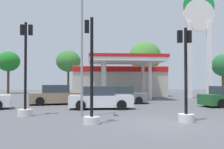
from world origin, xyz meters
The scene contains 14 objects.
ground_plane centered at (0.00, 0.00, 0.00)m, with size 90.00×90.00×0.00m, color #56565B.
gas_station centered at (0.40, 21.19, 2.08)m, with size 11.25×12.42×4.43m.
station_pole_sign centered at (8.81, 16.70, 7.52)m, with size 3.54×0.56×12.02m.
car_0 centered at (-5.93, 10.15, 0.71)m, with size 4.68×2.68×1.58m.
car_1 centered at (-0.48, 10.59, 0.65)m, with size 4.17×2.14×1.44m.
car_6 centered at (-2.56, 6.47, 0.70)m, with size 4.32×2.02×1.54m.
traffic_signal_0 centered at (-3.26, 0.17, 1.33)m, with size 0.73×0.73×4.74m.
traffic_signal_2 centered at (-6.78, 3.10, 1.55)m, with size 0.80×0.80×5.09m.
traffic_signal_3 centered at (1.11, 0.28, 1.41)m, with size 0.73×0.73×4.37m.
tree_0 centered at (-15.29, 29.08, 4.75)m, with size 3.40×3.40×6.27m.
tree_1 centered at (-6.35, 27.84, 4.76)m, with size 3.60×3.60×6.35m.
tree_2 centered at (4.97, 27.11, 5.46)m, with size 4.73×4.73×7.67m.
tree_3 centered at (17.36, 27.84, 4.27)m, with size 3.31×3.31×6.02m.
corner_streetlamp centered at (-3.73, 2.41, 4.25)m, with size 0.24×1.48×7.09m.
Camera 1 is at (-3.37, -11.69, 1.93)m, focal length 42.70 mm.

